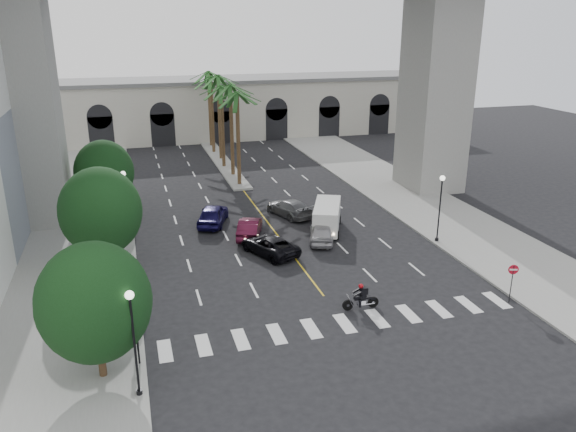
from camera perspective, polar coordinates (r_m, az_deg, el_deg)
The scene contains 29 objects.
ground at distance 33.66m, azimuth 4.83°, elevation -9.60°, with size 140.00×140.00×0.00m, color black.
sidewalk_left at distance 45.57m, azimuth -20.33°, elevation -2.77°, with size 8.00×100.00×0.15m, color gray.
sidewalk_right at distance 52.27m, azimuth 14.39°, elevation 0.60°, with size 8.00×100.00×0.15m, color gray.
median at distance 68.26m, azimuth -6.64°, elevation 5.40°, with size 2.00×24.00×0.20m, color gray.
pier_building at distance 84.01m, azimuth -8.80°, elevation 10.78°, with size 71.00×10.50×8.50m.
palm_a at distance 56.95m, azimuth -5.21°, elevation 11.94°, with size 3.20×3.20×10.30m.
palm_b at distance 60.84m, azimuth -5.88°, elevation 12.64°, with size 3.20×3.20×10.60m.
palm_c at distance 64.75m, azimuth -6.81°, elevation 12.59°, with size 3.20×3.20×10.10m.
palm_d at distance 68.66m, azimuth -7.12°, elevation 13.56°, with size 3.20×3.20×10.90m.
palm_e at distance 72.60m, azimuth -7.84°, elevation 13.46°, with size 3.20×3.20×10.40m.
palm_f at distance 76.55m, azimuth -8.10°, elevation 13.94°, with size 3.20×3.20×10.70m.
street_tree_near at distance 27.36m, azimuth -19.07°, elevation -8.30°, with size 5.20×5.20×6.89m.
street_tree_mid at distance 39.36m, azimuth -18.50°, elevation 0.46°, with size 5.44×5.44×7.21m.
street_tree_far at distance 50.98m, azimuth -18.17°, elevation 4.27°, with size 5.04×5.04×6.68m.
lamp_post_left_near at distance 25.90m, azimuth -15.42°, elevation -11.56°, with size 0.40×0.40×5.35m.
lamp_post_left_far at distance 45.33m, azimuth -16.19°, elevation 1.79°, with size 0.40×0.40×5.35m.
lamp_post_right at distance 43.84m, azimuth 15.20°, elevation 1.30°, with size 0.40×0.40×5.35m.
traffic_signal_near at distance 28.43m, azimuth -15.24°, elevation -10.26°, with size 0.25×0.18×3.65m.
traffic_signal_far at distance 32.00m, azimuth -15.47°, elevation -6.83°, with size 0.25×0.18×3.65m.
motorcycle_rider at distance 33.77m, azimuth 7.51°, elevation -8.19°, with size 2.26×0.61×1.63m.
car_a at distance 43.46m, azimuth 3.42°, elevation -1.63°, with size 1.80×4.47×1.52m, color #9D9CA1.
car_b at distance 44.42m, azimuth -3.92°, elevation -1.20°, with size 1.58×4.54×1.49m, color #410D20.
car_c at distance 41.07m, azimuth -1.88°, elevation -2.99°, with size 2.29×4.97×1.38m, color black.
car_d at distance 49.11m, azimuth 0.15°, elevation 0.85°, with size 2.08×5.11×1.48m, color #5B5C60.
car_e at distance 47.42m, azimuth -7.65°, elevation 0.15°, with size 2.02×5.03×1.71m, color #120E42.
cargo_van at distance 45.48m, azimuth 3.97°, elevation -0.03°, with size 3.91×5.64×2.25m.
pedestrian_a at distance 31.70m, azimuth -20.86°, elevation -10.85°, with size 0.60×0.39×1.64m, color black.
pedestrian_b at distance 33.70m, azimuth -22.68°, elevation -9.06°, with size 0.89×0.69×1.83m, color black.
do_not_enter_sign at distance 36.24m, azimuth 21.85°, elevation -5.62°, with size 0.59×0.23×2.51m.
Camera 1 is at (-10.92, -27.45, 16.14)m, focal length 35.00 mm.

